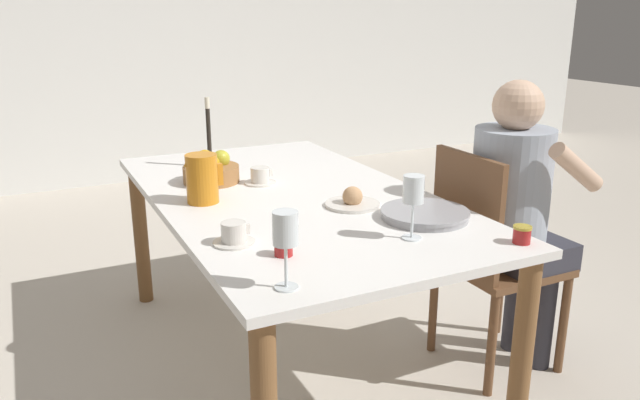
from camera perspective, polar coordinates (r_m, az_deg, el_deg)
The scene contains 16 objects.
ground_plane at distance 2.76m, azimuth -2.59°, elevation -14.30°, with size 20.00×20.00×0.00m, color beige.
wall_back at distance 5.53m, azimuth -17.04°, elevation 14.92°, with size 10.00×0.06×2.60m.
dining_table at distance 2.48m, azimuth -2.78°, elevation -1.40°, with size 1.01×1.83×0.74m.
chair_person_side at distance 2.58m, azimuth 15.08°, elevation -4.95°, with size 0.42×0.42×0.92m.
person_seated at distance 2.55m, azimuth 17.51°, elevation -0.38°, with size 0.39×0.41×1.19m.
red_pitcher at distance 2.36m, azimuth -10.74°, elevation 1.97°, with size 0.14×0.12×0.19m.
wine_glass_water at distance 1.95m, azimuth 8.54°, elevation 0.71°, with size 0.07×0.07×0.21m.
wine_glass_juice at distance 1.58m, azimuth -3.18°, elevation -3.01°, with size 0.07×0.07×0.21m.
teacup_near_person at distance 1.94m, azimuth -7.89°, elevation -3.14°, with size 0.13×0.13×0.07m.
teacup_across at distance 2.61m, azimuth -5.49°, elevation 2.14°, with size 0.13×0.13×0.07m.
serving_tray at distance 2.19m, azimuth 9.56°, elevation -1.28°, with size 0.31×0.31×0.03m.
bread_plate at distance 2.30m, azimuth 2.98°, elevation -0.07°, with size 0.20×0.20×0.08m.
jam_jar_amber at distance 2.03m, azimuth 17.99°, elevation -2.94°, with size 0.06×0.06×0.06m.
jam_jar_red at distance 1.84m, azimuth -3.36°, elevation -4.17°, with size 0.06×0.06×0.06m.
fruit_bowl at distance 2.65m, azimuth -9.98°, elevation 2.71°, with size 0.23×0.23×0.13m.
candlestick_tall at distance 2.90m, azimuth -10.11°, elevation 5.41°, with size 0.06×0.06×0.32m.
Camera 1 is at (-0.93, -2.17, 1.43)m, focal length 35.00 mm.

